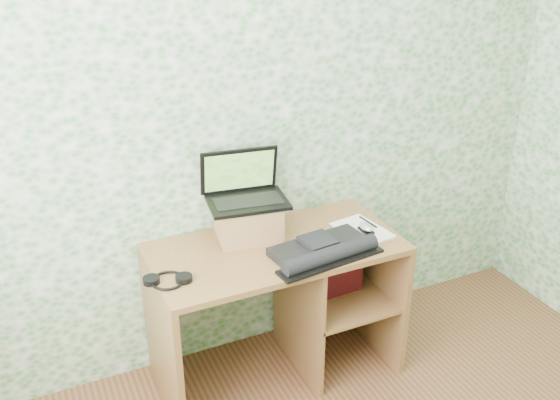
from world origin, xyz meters
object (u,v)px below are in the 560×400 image
keyboard (324,250)px  laptop (244,189)px  desk (288,286)px  riser (248,220)px  notepad (362,231)px

keyboard → laptop: bearing=118.7°
laptop → keyboard: (0.25, -0.35, -0.21)m
desk → riser: size_ratio=4.05×
desk → laptop: size_ratio=2.95×
notepad → laptop: bearing=147.7°
desk → notepad: size_ratio=4.21×
riser → keyboard: (0.25, -0.31, -0.06)m
desk → keyboard: 0.37m
riser → notepad: bearing=-20.2°
desk → riser: bearing=144.4°
desk → notepad: notepad is taller
desk → riser: (-0.16, 0.12, 0.36)m
keyboard → notepad: 0.31m
keyboard → notepad: size_ratio=1.90×
riser → keyboard: riser is taller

